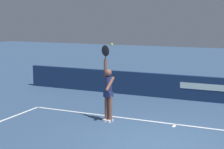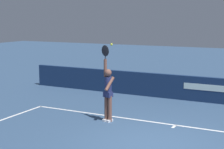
{
  "view_description": "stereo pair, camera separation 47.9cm",
  "coord_description": "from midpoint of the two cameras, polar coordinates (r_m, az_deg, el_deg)",
  "views": [
    {
      "loc": [
        2.48,
        -8.32,
        3.17
      ],
      "look_at": [
        -1.95,
        1.51,
        1.44
      ],
      "focal_mm": 56.99,
      "sensor_mm": 36.0,
      "label": 1
    },
    {
      "loc": [
        2.91,
        -8.11,
        3.17
      ],
      "look_at": [
        -1.95,
        1.51,
        1.44
      ],
      "focal_mm": 56.99,
      "sensor_mm": 36.0,
      "label": 2
    }
  ],
  "objects": [
    {
      "name": "back_wall",
      "position": [
        13.94,
        12.67,
        -2.21
      ],
      "size": [
        15.27,
        0.17,
        0.96
      ],
      "color": "navy",
      "rests_on": "ground"
    },
    {
      "name": "tennis_ball",
      "position": [
        10.56,
        -1.32,
        4.84
      ],
      "size": [
        0.07,
        0.07,
        0.07
      ],
      "color": "#CED934"
    },
    {
      "name": "tennis_player",
      "position": [
        10.83,
        -1.89,
        -2.59
      ],
      "size": [
        0.46,
        0.42,
        2.37
      ],
      "color": "brown",
      "rests_on": "ground"
    },
    {
      "name": "ground_plane",
      "position": [
        9.21,
        5.83,
        -11.06
      ],
      "size": [
        60.0,
        60.0,
        0.0
      ],
      "primitive_type": "plane",
      "color": "#314C6C"
    }
  ]
}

